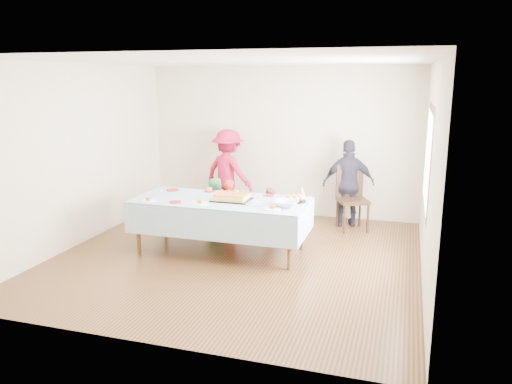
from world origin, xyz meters
TOP-DOWN VIEW (x-y plane):
  - ground at (0.00, 0.00)m, footprint 5.00×5.00m
  - room_walls at (0.05, 0.00)m, footprint 5.04×5.04m
  - party_table at (-0.30, 0.16)m, footprint 2.50×1.10m
  - birthday_cake at (-0.13, 0.16)m, footprint 0.53×0.41m
  - rolls_tray at (0.74, 0.36)m, footprint 0.33×0.33m
  - punch_bowl at (0.70, 0.05)m, footprint 0.34×0.34m
  - party_hat at (0.80, 0.59)m, footprint 0.11×0.11m
  - fork_pile at (0.26, -0.05)m, footprint 0.24×0.18m
  - plate_red_far_a at (-1.23, 0.50)m, footprint 0.20×0.20m
  - plate_red_far_b at (-0.65, 0.60)m, footprint 0.17×0.17m
  - plate_red_far_c at (-0.20, 0.55)m, footprint 0.17×0.17m
  - plate_red_far_d at (0.30, 0.59)m, footprint 0.17×0.17m
  - plate_red_near at (-0.85, -0.19)m, footprint 0.17×0.17m
  - plate_white_left at (-1.24, -0.23)m, footprint 0.20×0.20m
  - plate_white_mid at (-0.48, -0.17)m, footprint 0.24×0.24m
  - plate_white_right at (0.55, -0.14)m, footprint 0.23×0.23m
  - dining_chair at (1.37, 1.89)m, footprint 0.62×0.62m
  - toddler_left at (-0.44, 0.90)m, footprint 0.37×0.27m
  - toddler_mid at (-0.73, 1.05)m, footprint 0.50×0.39m
  - toddler_right at (0.14, 1.20)m, footprint 0.38×0.30m
  - adult_left at (-0.90, 2.13)m, footprint 1.16×0.90m
  - adult_right at (1.30, 2.02)m, footprint 0.93×0.57m

SIDE VIEW (x-z plane):
  - ground at x=0.00m, z-range 0.00..0.00m
  - toddler_right at x=0.14m, z-range 0.00..0.77m
  - toddler_mid at x=-0.73m, z-range 0.00..0.91m
  - toddler_left at x=-0.44m, z-range 0.00..0.93m
  - dining_chair at x=1.37m, z-range 0.06..1.13m
  - party_table at x=-0.30m, z-range 0.33..1.11m
  - adult_right at x=1.30m, z-range 0.00..1.48m
  - plate_red_far_a at x=-1.23m, z-range 0.78..0.79m
  - plate_red_far_b at x=-0.65m, z-range 0.78..0.79m
  - plate_red_far_c at x=-0.20m, z-range 0.78..0.79m
  - plate_red_far_d at x=0.30m, z-range 0.78..0.79m
  - plate_red_near at x=-0.85m, z-range 0.78..0.79m
  - plate_white_left at x=-1.24m, z-range 0.78..0.79m
  - plate_white_mid at x=-0.48m, z-range 0.78..0.79m
  - plate_white_right at x=0.55m, z-range 0.78..0.79m
  - adult_left at x=-0.90m, z-range 0.00..1.58m
  - fork_pile at x=0.26m, z-range 0.78..0.85m
  - rolls_tray at x=0.74m, z-range 0.77..0.87m
  - punch_bowl at x=0.70m, z-range 0.78..0.86m
  - birthday_cake at x=-0.13m, z-range 0.78..0.87m
  - party_hat at x=0.80m, z-range 0.78..0.97m
  - room_walls at x=0.05m, z-range 0.41..3.13m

